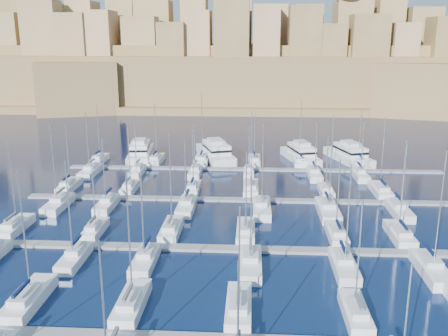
# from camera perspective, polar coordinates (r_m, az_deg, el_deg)

# --- Properties ---
(ground) EXTENTS (600.00, 600.00, 0.00)m
(ground) POSITION_cam_1_polar(r_m,az_deg,el_deg) (82.58, 3.31, -6.01)
(ground) COLOR black
(ground) RESTS_ON ground
(pontoon_mid_near) EXTENTS (84.00, 2.00, 0.40)m
(pontoon_mid_near) POSITION_cam_1_polar(r_m,az_deg,el_deg) (71.40, 3.30, -9.27)
(pontoon_mid_near) COLOR slate
(pontoon_mid_near) RESTS_ON ground
(pontoon_mid_far) EXTENTS (84.00, 2.00, 0.40)m
(pontoon_mid_far) POSITION_cam_1_polar(r_m,az_deg,el_deg) (91.93, 3.33, -3.68)
(pontoon_mid_far) COLOR slate
(pontoon_mid_far) RESTS_ON ground
(pontoon_far) EXTENTS (84.00, 2.00, 0.40)m
(pontoon_far) POSITION_cam_1_polar(r_m,az_deg,el_deg) (113.02, 3.35, -0.15)
(pontoon_far) COLOR slate
(pontoon_far) RESTS_ON ground
(sailboat_1) EXTENTS (2.95, 9.84, 15.86)m
(sailboat_1) POSITION_cam_1_polar(r_m,az_deg,el_deg) (61.91, -21.44, -13.74)
(sailboat_1) COLOR white
(sailboat_1) RESTS_ON ground
(sailboat_2) EXTENTS (2.78, 9.27, 15.58)m
(sailboat_2) POSITION_cam_1_polar(r_m,az_deg,el_deg) (57.96, -10.55, -14.96)
(sailboat_2) COLOR white
(sailboat_2) RESTS_ON ground
(sailboat_3) EXTENTS (2.74, 9.14, 12.41)m
(sailboat_3) POSITION_cam_1_polar(r_m,az_deg,el_deg) (56.43, 1.69, -15.61)
(sailboat_3) COLOR white
(sailboat_3) RESTS_ON ground
(sailboat_4) EXTENTS (2.49, 8.31, 13.55)m
(sailboat_4) POSITION_cam_1_polar(r_m,az_deg,el_deg) (57.20, 14.81, -15.69)
(sailboat_4) COLOR white
(sailboat_4) RESTS_ON ground
(sailboat_12) EXTENTS (2.65, 8.82, 14.30)m
(sailboat_12) POSITION_cam_1_polar(r_m,az_deg,el_deg) (84.41, -22.75, -6.18)
(sailboat_12) COLOR white
(sailboat_12) RESTS_ON ground
(sailboat_13) EXTENTS (2.36, 7.85, 11.31)m
(sailboat_13) POSITION_cam_1_polar(r_m,az_deg,el_deg) (79.31, -14.53, -6.83)
(sailboat_13) COLOR white
(sailboat_13) RESTS_ON ground
(sailboat_14) EXTENTS (2.75, 9.15, 15.85)m
(sailboat_14) POSITION_cam_1_polar(r_m,az_deg,el_deg) (77.18, -6.05, -6.99)
(sailboat_14) COLOR white
(sailboat_14) RESTS_ON ground
(sailboat_15) EXTENTS (2.73, 9.10, 13.24)m
(sailboat_15) POSITION_cam_1_polar(r_m,az_deg,el_deg) (76.20, 2.49, -7.23)
(sailboat_15) COLOR white
(sailboat_15) RESTS_ON ground
(sailboat_16) EXTENTS (2.54, 8.46, 12.41)m
(sailboat_16) POSITION_cam_1_polar(r_m,az_deg,el_deg) (76.98, 12.73, -7.37)
(sailboat_16) COLOR white
(sailboat_16) RESTS_ON ground
(sailboat_17) EXTENTS (2.80, 9.32, 14.61)m
(sailboat_17) POSITION_cam_1_polar(r_m,az_deg,el_deg) (79.45, 19.45, -7.15)
(sailboat_17) COLOR white
(sailboat_17) RESTS_ON ground
(sailboat_19) EXTENTS (2.53, 8.43, 14.47)m
(sailboat_19) POSITION_cam_1_polar(r_m,az_deg,el_deg) (70.57, -16.72, -9.73)
(sailboat_19) COLOR white
(sailboat_19) RESTS_ON ground
(sailboat_20) EXTENTS (2.68, 8.93, 13.20)m
(sailboat_20) POSITION_cam_1_polar(r_m,az_deg,el_deg) (67.76, -8.99, -10.32)
(sailboat_20) COLOR white
(sailboat_20) RESTS_ON ground
(sailboat_21) EXTENTS (2.88, 9.59, 12.79)m
(sailboat_21) POSITION_cam_1_polar(r_m,az_deg,el_deg) (66.02, 3.03, -10.84)
(sailboat_21) COLOR white
(sailboat_21) RESTS_ON ground
(sailboat_22) EXTENTS (2.79, 9.31, 14.60)m
(sailboat_22) POSITION_cam_1_polar(r_m,az_deg,el_deg) (67.22, 13.55, -10.76)
(sailboat_22) COLOR white
(sailboat_22) RESTS_ON ground
(sailboat_23) EXTENTS (2.97, 9.90, 16.59)m
(sailboat_23) POSITION_cam_1_polar(r_m,az_deg,el_deg) (69.76, 22.61, -10.55)
(sailboat_23) COLOR white
(sailboat_23) RESTS_ON ground
(sailboat_24) EXTENTS (2.64, 8.81, 13.20)m
(sailboat_24) POSITION_cam_1_polar(r_m,az_deg,el_deg) (103.32, -17.28, -1.94)
(sailboat_24) COLOR white
(sailboat_24) RESTS_ON ground
(sailboat_25) EXTENTS (2.42, 8.07, 12.80)m
(sailboat_25) POSITION_cam_1_polar(r_m,az_deg,el_deg) (99.36, -10.70, -2.18)
(sailboat_25) COLOR white
(sailboat_25) RESTS_ON ground
(sailboat_26) EXTENTS (2.43, 8.11, 12.58)m
(sailboat_26) POSITION_cam_1_polar(r_m,az_deg,el_deg) (97.15, -3.55, -2.34)
(sailboat_26) COLOR white
(sailboat_26) RESTS_ON ground
(sailboat_27) EXTENTS (2.85, 9.49, 15.81)m
(sailboat_27) POSITION_cam_1_polar(r_m,az_deg,el_deg) (97.12, 3.08, -2.31)
(sailboat_27) COLOR white
(sailboat_27) RESTS_ON ground
(sailboat_28) EXTENTS (2.41, 8.02, 11.66)m
(sailboat_28) POSITION_cam_1_polar(r_m,az_deg,el_deg) (97.49, 11.57, -2.57)
(sailboat_28) COLOR white
(sailboat_28) RESTS_ON ground
(sailboat_29) EXTENTS (2.86, 9.52, 15.38)m
(sailboat_29) POSITION_cam_1_polar(r_m,az_deg,el_deg) (100.23, 17.46, -2.45)
(sailboat_29) COLOR white
(sailboat_29) RESTS_ON ground
(sailboat_30) EXTENTS (2.87, 9.58, 15.34)m
(sailboat_30) POSITION_cam_1_polar(r_m,az_deg,el_deg) (92.85, -18.41, -3.89)
(sailboat_30) COLOR white
(sailboat_30) RESTS_ON ground
(sailboat_31) EXTENTS (2.64, 8.81, 12.81)m
(sailboat_31) POSITION_cam_1_polar(r_m,az_deg,el_deg) (90.41, -13.24, -4.03)
(sailboat_31) COLOR white
(sailboat_31) RESTS_ON ground
(sailboat_32) EXTENTS (2.82, 9.41, 12.85)m
(sailboat_32) POSITION_cam_1_polar(r_m,az_deg,el_deg) (87.21, -4.31, -4.36)
(sailboat_32) COLOR white
(sailboat_32) RESTS_ON ground
(sailboat_33) EXTENTS (3.01, 10.04, 16.04)m
(sailboat_33) POSITION_cam_1_polar(r_m,az_deg,el_deg) (86.19, 4.34, -4.58)
(sailboat_33) COLOR white
(sailboat_33) RESTS_ON ground
(sailboat_34) EXTENTS (3.25, 10.82, 17.28)m
(sailboat_34) POSITION_cam_1_polar(r_m,az_deg,el_deg) (86.78, 11.79, -4.71)
(sailboat_34) COLOR white
(sailboat_34) RESTS_ON ground
(sailboat_35) EXTENTS (2.81, 9.38, 13.21)m
(sailboat_35) POSITION_cam_1_polar(r_m,az_deg,el_deg) (90.06, 19.38, -4.56)
(sailboat_35) COLOR white
(sailboat_35) RESTS_ON ground
(sailboat_36) EXTENTS (2.58, 8.61, 14.23)m
(sailboat_36) POSITION_cam_1_polar(r_m,az_deg,el_deg) (123.49, -14.07, 0.97)
(sailboat_36) COLOR white
(sailboat_36) RESTS_ON ground
(sailboat_37) EXTENTS (2.80, 9.35, 14.55)m
(sailboat_37) POSITION_cam_1_polar(r_m,az_deg,el_deg) (120.47, -7.77, 0.95)
(sailboat_37) COLOR white
(sailboat_37) RESTS_ON ground
(sailboat_38) EXTENTS (3.21, 10.71, 16.98)m
(sailboat_38) POSITION_cam_1_polar(r_m,az_deg,el_deg) (119.51, -2.52, 0.97)
(sailboat_38) COLOR white
(sailboat_38) RESTS_ON ground
(sailboat_39) EXTENTS (2.90, 9.65, 12.79)m
(sailboat_39) POSITION_cam_1_polar(r_m,az_deg,el_deg) (118.41, 3.48, 0.81)
(sailboat_39) COLOR white
(sailboat_39) RESTS_ON ground
(sailboat_40) EXTENTS (2.99, 9.95, 15.50)m
(sailboat_40) POSITION_cam_1_polar(r_m,az_deg,el_deg) (119.08, 8.64, 0.76)
(sailboat_40) COLOR white
(sailboat_40) RESTS_ON ground
(sailboat_41) EXTENTS (2.70, 8.99, 13.83)m
(sailboat_41) POSITION_cam_1_polar(r_m,az_deg,el_deg) (120.70, 15.13, 0.58)
(sailboat_41) COLOR white
(sailboat_41) RESTS_ON ground
(sailboat_42) EXTENTS (2.89, 9.62, 14.17)m
(sailboat_42) POSITION_cam_1_polar(r_m,az_deg,el_deg) (113.06, -15.03, -0.35)
(sailboat_42) COLOR white
(sailboat_42) RESTS_ON ground
(sailboat_43) EXTENTS (2.46, 8.21, 13.66)m
(sailboat_43) POSITION_cam_1_polar(r_m,az_deg,el_deg) (110.94, -9.89, -0.35)
(sailboat_43) COLOR white
(sailboat_43) RESTS_ON ground
(sailboat_44) EXTENTS (2.47, 8.24, 11.83)m
(sailboat_44) POSITION_cam_1_polar(r_m,az_deg,el_deg) (108.74, -3.31, -0.47)
(sailboat_44) COLOR white
(sailboat_44) RESTS_ON ground
(sailboat_45) EXTENTS (2.22, 7.40, 11.39)m
(sailboat_45) POSITION_cam_1_polar(r_m,az_deg,el_deg) (108.45, 2.86, -0.51)
(sailboat_45) COLOR white
(sailboat_45) RESTS_ON ground
(sailboat_46) EXTENTS (2.68, 8.95, 12.14)m
(sailboat_46) POSITION_cam_1_polar(r_m,az_deg,el_deg) (108.53, 10.28, -0.71)
(sailboat_46) COLOR white
(sailboat_46) RESTS_ON ground
(sailboat_47) EXTENTS (2.62, 8.73, 12.70)m
(sailboat_47) POSITION_cam_1_polar(r_m,az_deg,el_deg) (110.26, 15.30, -0.76)
(sailboat_47) COLOR white
(sailboat_47) RESTS_ON ground
(motor_yacht_a) EXTENTS (7.06, 17.59, 5.25)m
(motor_yacht_a) POSITION_cam_1_polar(r_m,az_deg,el_deg) (125.19, -9.55, 1.86)
(motor_yacht_a) COLOR white
(motor_yacht_a) RESTS_ON ground
(motor_yacht_b) EXTENTS (11.52, 20.17, 5.25)m
(motor_yacht_b) POSITION_cam_1_polar(r_m,az_deg,el_deg) (123.47, -0.97, 1.88)
(motor_yacht_b) COLOR white
(motor_yacht_b) RESTS_ON ground
(motor_yacht_c) EXTENTS (8.95, 17.00, 5.25)m
(motor_yacht_c) POSITION_cam_1_polar(r_m,az_deg,el_deg) (122.28, 8.76, 1.58)
(motor_yacht_c) COLOR white
(motor_yacht_c) RESTS_ON ground
(motor_yacht_d) EXTENTS (9.99, 18.05, 5.25)m
(motor_yacht_d) POSITION_cam_1_polar(r_m,az_deg,el_deg) (124.41, 14.09, 1.53)
(motor_yacht_d) COLOR white
(motor_yacht_d) RESTS_ON ground
(fortified_city) EXTENTS (460.00, 108.95, 59.52)m
(fortified_city) POSITION_cam_1_polar(r_m,az_deg,el_deg) (232.93, 3.40, 11.17)
(fortified_city) COLOR brown
(fortified_city) RESTS_ON ground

